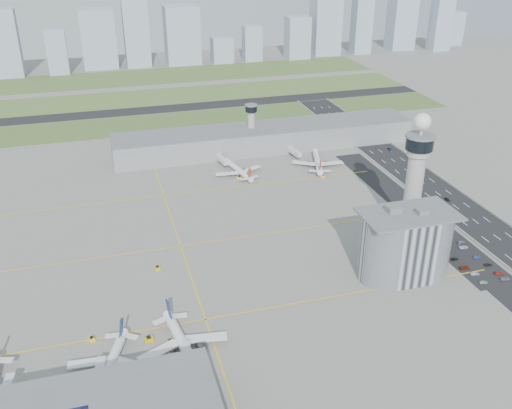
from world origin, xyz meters
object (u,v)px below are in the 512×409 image
object	(u,v)px
car_hw_1	(447,199)
car_lot_0	(483,282)
car_lot_10	(464,247)
car_lot_11	(461,242)
car_hw_2	(390,149)
jet_bridge_near_1	(97,391)
car_lot_1	(475,274)
airplane_far_a	(238,166)
car_lot_9	(477,257)
car_lot_8	(488,265)
airplane_far_b	(318,158)
tug_1	(171,342)
car_lot_5	(439,244)
control_tower	(416,173)
airplane_near_c	(183,340)
tug_3	(157,268)
jet_bridge_far_0	(218,158)
car_lot_4	(447,252)
car_lot_7	(499,273)
car_lot_2	(465,268)
car_lot_6	(505,279)
tug_5	(323,176)
secondary_tower	(251,123)
tug_2	(149,339)
airplane_near_b	(109,361)
tug_0	(92,339)
admin_building	(405,244)
tug_4	(239,177)
jet_bridge_near_2	(186,373)
jet_bridge_far_1	(289,150)
car_hw_4	(337,125)
car_lot_3	(455,259)

from	to	relation	value
car_hw_1	car_lot_0	bearing A→B (deg)	-110.38
car_lot_10	car_lot_11	xyz separation A→B (m)	(1.62, 4.57, -0.00)
car_hw_2	jet_bridge_near_1	bearing A→B (deg)	-129.70
car_lot_1	airplane_far_a	bearing A→B (deg)	34.97
car_lot_9	car_lot_8	bearing A→B (deg)	-175.39
airplane_far_b	tug_1	xyz separation A→B (m)	(-118.34, -148.22, -4.63)
car_lot_5	control_tower	bearing A→B (deg)	41.39
airplane_near_c	tug_3	xyz separation A→B (m)	(-2.23, 59.30, -4.79)
jet_bridge_far_0	car_lot_8	size ratio (longest dim) A/B	3.69
airplane_far_b	car_hw_1	distance (m)	86.49
jet_bridge_near_1	car_lot_4	xyz separation A→B (m)	(164.91, 48.78, -2.27)
car_lot_7	tug_1	bearing A→B (deg)	96.45
control_tower	car_hw_1	size ratio (longest dim) A/B	16.16
airplane_far_a	car_lot_2	bearing A→B (deg)	-162.92
airplane_far_a	tug_3	xyz separation A→B (m)	(-63.44, -96.73, -4.26)
car_lot_6	car_lot_9	xyz separation A→B (m)	(-1.00, 19.21, -0.03)
tug_5	airplane_far_b	bearing A→B (deg)	-3.51
secondary_tower	tug_2	size ratio (longest dim) A/B	9.25
airplane_near_b	tug_3	distance (m)	66.75
car_lot_11	car_hw_1	distance (m)	49.26
airplane_far_a	car_lot_0	size ratio (longest dim) A/B	9.72
car_lot_11	tug_0	bearing A→B (deg)	93.94
secondary_tower	airplane_far_b	size ratio (longest dim) A/B	0.81
tug_0	car_lot_1	size ratio (longest dim) A/B	0.71
admin_building	tug_3	xyz separation A→B (m)	(-105.70, 34.28, -14.39)
jet_bridge_far_0	airplane_far_b	bearing A→B (deg)	58.07
tug_3	car_lot_7	size ratio (longest dim) A/B	0.71
car_lot_8	car_hw_2	size ratio (longest dim) A/B	0.82
admin_building	airplane_near_b	distance (m)	133.60
airplane_far_b	car_lot_9	size ratio (longest dim) A/B	10.80
jet_bridge_far_0	airplane_far_a	bearing A→B (deg)	8.59
tug_2	car_lot_5	bearing A→B (deg)	91.62
tug_1	car_lot_1	bearing A→B (deg)	-101.51
secondary_tower	car_lot_7	size ratio (longest dim) A/B	7.20
car_hw_2	car_lot_7	bearing A→B (deg)	-91.42
tug_2	tug_4	size ratio (longest dim) A/B	1.03
jet_bridge_near_2	car_lot_1	bearing A→B (deg)	-68.06
admin_building	car_lot_1	xyz separation A→B (m)	(31.33, -10.17, -14.64)
car_lot_6	airplane_near_c	bearing A→B (deg)	97.67
airplane_near_c	jet_bridge_far_1	size ratio (longest dim) A/B	2.91
car_lot_0	car_hw_1	world-z (taller)	car_hw_1
tug_4	car_lot_6	distance (m)	164.54
car_lot_6	car_hw_4	size ratio (longest dim) A/B	1.22
car_lot_5	car_hw_2	size ratio (longest dim) A/B	0.72
car_lot_11	car_lot_8	bearing A→B (deg)	175.94
jet_bridge_far_0	jet_bridge_near_2	bearing A→B (deg)	-25.91
car_lot_7	car_hw_1	size ratio (longest dim) A/B	1.11
tug_1	airplane_far_a	bearing A→B (deg)	-38.57
airplane_near_c	car_hw_4	world-z (taller)	airplane_near_c
car_lot_3	car_lot_2	bearing A→B (deg)	172.54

